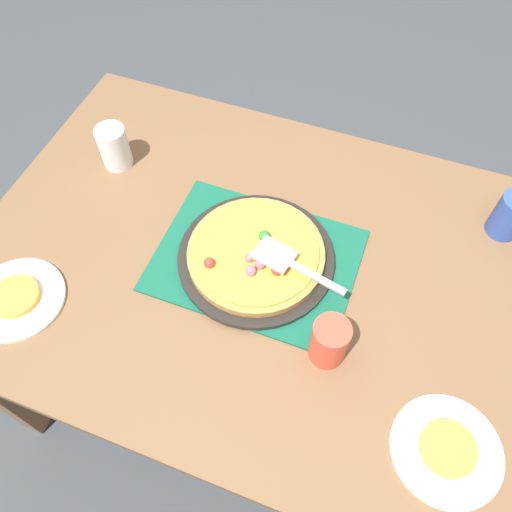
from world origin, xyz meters
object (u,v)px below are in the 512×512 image
cup_near (510,215)px  pizza_server (292,264)px  cup_far (329,342)px  cup_corner (114,147)px  pizza_pan (256,258)px  pizza (256,253)px  plate_near_left (17,299)px  plate_far_right (446,450)px  served_slice_right (448,449)px  served_slice_left (15,296)px

cup_near → pizza_server: bearing=35.8°
cup_far → cup_corner: same height
pizza_pan → pizza: bearing=105.4°
pizza → plate_near_left: size_ratio=1.50×
plate_far_right → pizza_server: bearing=-32.6°
plate_near_left → served_slice_right: bearing=-179.3°
served_slice_left → cup_corner: size_ratio=0.92×
cup_far → plate_near_left: bearing=10.2°
plate_far_right → pizza_server: 0.49m
plate_near_left → served_slice_left: (0.00, 0.00, 0.01)m
pizza → served_slice_right: pizza is taller
plate_near_left → cup_far: size_ratio=1.83×
cup_far → pizza_server: bearing=-48.3°
pizza_server → plate_far_right: bearing=147.4°
plate_far_right → cup_corner: cup_corner is taller
served_slice_right → cup_corner: 1.08m
plate_near_left → pizza_server: pizza_server is taller
pizza → cup_near: bearing=-150.8°
cup_corner → pizza: bearing=160.1°
plate_near_left → served_slice_right: served_slice_right is taller
served_slice_right → pizza_server: pizza_server is taller
served_slice_left → cup_corner: (-0.01, -0.47, 0.04)m
pizza_pan → cup_far: size_ratio=3.17×
pizza_pan → pizza: size_ratio=1.15×
plate_far_right → pizza_server: size_ratio=0.94×
plate_near_left → plate_far_right: (-0.98, -0.01, 0.00)m
pizza_pan → cup_corner: cup_corner is taller
cup_near → pizza_server: cup_near is taller
plate_far_right → cup_corner: 1.08m
pizza_pan → cup_far: bearing=143.2°
cup_corner → plate_far_right: bearing=155.1°
pizza → cup_far: cup_far is taller
served_slice_right → cup_near: (-0.04, -0.59, 0.04)m
plate_near_left → served_slice_right: size_ratio=2.00×
cup_corner → pizza_server: 0.60m
pizza_pan → cup_corner: (0.47, -0.17, 0.05)m
served_slice_left → plate_far_right: bearing=-179.3°
cup_far → cup_corner: size_ratio=1.00×
cup_near → served_slice_right: bearing=85.7°
cup_corner → cup_near: bearing=-172.4°
cup_corner → pizza_server: size_ratio=0.51×
pizza_pan → plate_far_right: size_ratio=1.73×
pizza → pizza_server: size_ratio=1.41×
served_slice_right → cup_near: bearing=-94.3°
plate_near_left → cup_far: cup_far is taller
served_slice_right → served_slice_left: bearing=0.7°
plate_near_left → served_slice_left: size_ratio=2.00×
served_slice_left → pizza_server: size_ratio=0.47×
plate_near_left → served_slice_left: bearing=0.0°
pizza → cup_corner: cup_corner is taller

